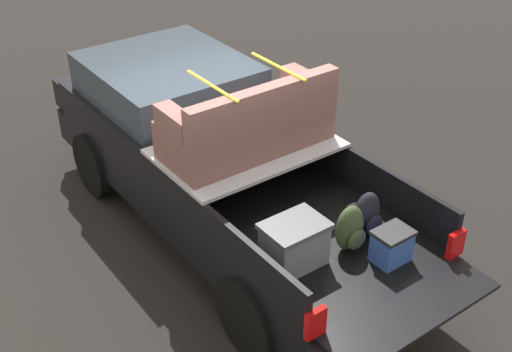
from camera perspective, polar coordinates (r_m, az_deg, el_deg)
ground_plane at (r=8.21m, az=-2.49°, el=-4.69°), size 40.00×40.00×0.00m
pickup_truck at (r=7.94m, az=-4.13°, el=2.11°), size 6.05×2.06×2.23m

